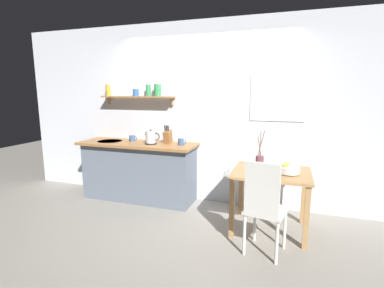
% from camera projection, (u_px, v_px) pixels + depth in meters
% --- Properties ---
extents(ground_plane, '(14.00, 14.00, 0.00)m').
position_uv_depth(ground_plane, '(193.00, 215.00, 3.99)').
color(ground_plane, gray).
extents(back_wall, '(6.80, 0.11, 2.70)m').
position_uv_depth(back_wall, '(220.00, 114.00, 4.29)').
color(back_wall, silver).
rests_on(back_wall, ground_plane).
extents(kitchen_counter, '(1.83, 0.63, 0.91)m').
position_uv_depth(kitchen_counter, '(139.00, 171.00, 4.52)').
color(kitchen_counter, slate).
rests_on(kitchen_counter, ground_plane).
extents(wall_shelf, '(1.22, 0.20, 0.32)m').
position_uv_depth(wall_shelf, '(139.00, 94.00, 4.48)').
color(wall_shelf, '#9E6B3D').
extents(dining_table, '(0.90, 0.76, 0.74)m').
position_uv_depth(dining_table, '(271.00, 181.00, 3.46)').
color(dining_table, tan).
rests_on(dining_table, ground_plane).
extents(dining_chair_near, '(0.47, 0.47, 1.02)m').
position_uv_depth(dining_chair_near, '(264.00, 205.00, 2.91)').
color(dining_chair_near, white).
rests_on(dining_chair_near, ground_plane).
extents(fruit_bowl, '(0.25, 0.25, 0.13)m').
position_uv_depth(fruit_bowl, '(288.00, 169.00, 3.33)').
color(fruit_bowl, silver).
rests_on(fruit_bowl, dining_table).
extents(twig_vase, '(0.10, 0.10, 0.49)m').
position_uv_depth(twig_vase, '(259.00, 162.00, 3.49)').
color(twig_vase, brown).
rests_on(twig_vase, dining_table).
extents(electric_kettle, '(0.26, 0.18, 0.22)m').
position_uv_depth(electric_kettle, '(151.00, 138.00, 4.28)').
color(electric_kettle, black).
rests_on(electric_kettle, kitchen_counter).
extents(knife_block, '(0.09, 0.17, 0.28)m').
position_uv_depth(knife_block, '(168.00, 137.00, 4.31)').
color(knife_block, brown).
rests_on(knife_block, kitchen_counter).
extents(coffee_mug_by_sink, '(0.13, 0.09, 0.09)m').
position_uv_depth(coffee_mug_by_sink, '(132.00, 138.00, 4.52)').
color(coffee_mug_by_sink, '#3D5B89').
rests_on(coffee_mug_by_sink, kitchen_counter).
extents(coffee_mug_spare, '(0.13, 0.09, 0.10)m').
position_uv_depth(coffee_mug_spare, '(181.00, 142.00, 4.20)').
color(coffee_mug_spare, '#3D5B89').
rests_on(coffee_mug_spare, kitchen_counter).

